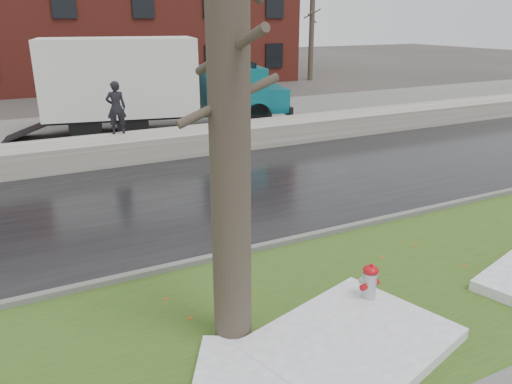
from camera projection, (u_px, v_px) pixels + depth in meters
name	position (u px, v px, depth m)	size (l,w,h in m)	color
ground	(288.00, 273.00, 8.80)	(120.00, 120.00, 0.00)	#47423D
verge	(329.00, 307.00, 7.75)	(60.00, 4.50, 0.04)	#2E4A18
road	(197.00, 196.00, 12.58)	(60.00, 7.00, 0.03)	black
parking_lot	(121.00, 131.00, 19.72)	(60.00, 9.00, 0.03)	slate
curb	(262.00, 248.00, 9.62)	(60.00, 0.15, 0.14)	slate
snowbank	(150.00, 146.00, 15.99)	(60.00, 1.60, 0.75)	#B4B0A5
brick_building	(86.00, 6.00, 33.21)	(26.00, 12.00, 10.00)	maroon
bg_tree_right	(312.00, 31.00, 34.73)	(1.40, 1.62, 6.50)	brown
fire_hydrant	(369.00, 284.00, 7.60)	(0.36, 0.32, 0.73)	#A9ABB1
tree	(229.00, 106.00, 5.92)	(1.33, 1.59, 6.43)	brown
box_truck	(151.00, 83.00, 19.03)	(10.82, 4.16, 3.57)	black
worker	(116.00, 108.00, 15.68)	(0.61, 0.40, 1.67)	black
snow_patch_near	(353.00, 341.00, 6.77)	(2.60, 2.00, 0.16)	white
snow_patch_far	(285.00, 382.00, 6.01)	(2.20, 1.60, 0.14)	white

